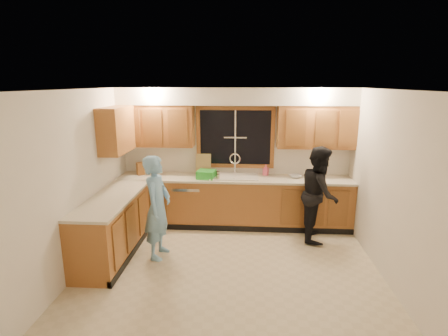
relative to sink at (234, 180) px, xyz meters
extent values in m
plane|color=beige|center=(0.00, -1.60, -0.86)|extent=(4.20, 4.20, 0.00)
plane|color=white|center=(0.00, -1.60, 1.64)|extent=(4.20, 4.20, 0.00)
plane|color=white|center=(0.00, 0.30, 0.39)|extent=(4.20, 0.00, 4.20)
plane|color=white|center=(-2.10, -1.60, 0.39)|extent=(0.00, 3.80, 3.80)
plane|color=white|center=(2.10, -1.60, 0.39)|extent=(0.00, 3.80, 3.80)
cube|color=#A76630|center=(0.00, 0.00, -0.42)|extent=(4.20, 0.60, 0.88)
cube|color=#A76630|center=(-1.80, -1.25, -0.42)|extent=(0.60, 1.90, 0.88)
cube|color=beige|center=(0.00, -0.02, 0.04)|extent=(4.20, 0.63, 0.04)
cube|color=beige|center=(-1.79, -1.25, 0.04)|extent=(0.63, 1.90, 0.04)
cube|color=#A76630|center=(-1.43, 0.13, 0.96)|extent=(1.35, 0.33, 0.75)
cube|color=#A76630|center=(1.43, 0.13, 0.96)|extent=(1.35, 0.33, 0.75)
cube|color=#A76630|center=(-1.94, -0.48, 0.96)|extent=(0.33, 0.90, 0.75)
cube|color=white|center=(0.00, 0.12, 1.49)|extent=(4.20, 0.35, 0.30)
cube|color=black|center=(0.00, 0.29, 0.74)|extent=(1.30, 0.01, 1.00)
cube|color=#A76630|center=(0.00, 0.28, 1.27)|extent=(1.44, 0.03, 0.07)
cube|color=#A76630|center=(0.00, 0.28, 0.20)|extent=(1.44, 0.03, 0.07)
cube|color=#A76630|center=(-0.69, 0.28, 0.74)|extent=(0.07, 0.03, 1.00)
cube|color=#A76630|center=(0.69, 0.28, 0.74)|extent=(0.07, 0.03, 1.00)
cube|color=white|center=(0.00, 0.00, 0.07)|extent=(0.86, 0.52, 0.03)
cube|color=white|center=(-0.21, 0.00, -0.02)|extent=(0.38, 0.42, 0.18)
cube|color=white|center=(0.21, 0.00, -0.02)|extent=(0.38, 0.42, 0.18)
cylinder|color=silver|center=(0.00, 0.20, 0.22)|extent=(0.04, 0.04, 0.28)
torus|color=silver|center=(0.00, 0.20, 0.36)|extent=(0.21, 0.03, 0.21)
cube|color=white|center=(-0.85, -0.01, -0.45)|extent=(0.60, 0.56, 0.82)
cube|color=white|center=(-1.80, -1.82, -0.41)|extent=(0.58, 0.75, 0.90)
imported|color=#7AB6E8|center=(-1.09, -1.27, -0.08)|extent=(0.43, 0.61, 1.57)
imported|color=black|center=(1.43, -0.48, -0.07)|extent=(0.71, 0.85, 1.59)
cube|color=brown|center=(-1.74, 0.06, 0.17)|extent=(0.16, 0.16, 0.23)
cube|color=tan|center=(-0.59, 0.22, 0.24)|extent=(0.29, 0.11, 0.37)
cube|color=green|center=(-0.50, -0.11, 0.13)|extent=(0.35, 0.33, 0.14)
imported|color=#FE6086|center=(0.57, 0.18, 0.16)|extent=(0.12, 0.12, 0.20)
imported|color=silver|center=(1.09, 0.04, 0.08)|extent=(0.26, 0.26, 0.05)
cylinder|color=#B4A68A|center=(-0.30, -0.08, 0.12)|extent=(0.08, 0.08, 0.12)
cylinder|color=#B4A68A|center=(-0.28, -0.21, 0.11)|extent=(0.07, 0.07, 0.11)
camera|label=1|loc=(0.23, -6.09, 1.72)|focal=28.00mm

